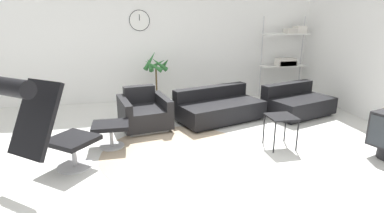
{
  "coord_description": "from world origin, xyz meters",
  "views": [
    {
      "loc": [
        -0.73,
        -3.9,
        1.82
      ],
      "look_at": [
        0.16,
        0.33,
        0.55
      ],
      "focal_mm": 28.0,
      "sensor_mm": 36.0,
      "label": 1
    }
  ],
  "objects_px": {
    "couch_second": "(297,103)",
    "shelf_unit": "(288,51)",
    "armchair_red": "(144,113)",
    "side_table": "(281,120)",
    "ottoman": "(111,129)",
    "potted_plant": "(157,80)",
    "lounge_chair": "(45,121)",
    "couch_low": "(219,108)"
  },
  "relations": [
    {
      "from": "couch_second",
      "to": "shelf_unit",
      "type": "height_order",
      "value": "shelf_unit"
    },
    {
      "from": "armchair_red",
      "to": "side_table",
      "type": "height_order",
      "value": "armchair_red"
    },
    {
      "from": "ottoman",
      "to": "armchair_red",
      "type": "xyz_separation_m",
      "value": [
        0.52,
        0.76,
        -0.02
      ]
    },
    {
      "from": "ottoman",
      "to": "armchair_red",
      "type": "bearing_deg",
      "value": 55.67
    },
    {
      "from": "couch_second",
      "to": "potted_plant",
      "type": "xyz_separation_m",
      "value": [
        -2.63,
        1.16,
        0.35
      ]
    },
    {
      "from": "lounge_chair",
      "to": "side_table",
      "type": "distance_m",
      "value": 3.09
    },
    {
      "from": "potted_plant",
      "to": "shelf_unit",
      "type": "xyz_separation_m",
      "value": [
        3.12,
        0.23,
        0.52
      ]
    },
    {
      "from": "couch_low",
      "to": "potted_plant",
      "type": "xyz_separation_m",
      "value": [
        -1.03,
        1.15,
        0.35
      ]
    },
    {
      "from": "ottoman",
      "to": "couch_low",
      "type": "distance_m",
      "value": 2.09
    },
    {
      "from": "ottoman",
      "to": "side_table",
      "type": "bearing_deg",
      "value": -11.84
    },
    {
      "from": "armchair_red",
      "to": "couch_second",
      "type": "xyz_separation_m",
      "value": [
        2.97,
        0.1,
        -0.03
      ]
    },
    {
      "from": "ottoman",
      "to": "side_table",
      "type": "relative_size",
      "value": 1.08
    },
    {
      "from": "couch_second",
      "to": "side_table",
      "type": "xyz_separation_m",
      "value": [
        -1.08,
        -1.37,
        0.19
      ]
    },
    {
      "from": "couch_second",
      "to": "potted_plant",
      "type": "height_order",
      "value": "potted_plant"
    },
    {
      "from": "couch_second",
      "to": "potted_plant",
      "type": "relative_size",
      "value": 1.21
    },
    {
      "from": "armchair_red",
      "to": "shelf_unit",
      "type": "relative_size",
      "value": 0.54
    },
    {
      "from": "armchair_red",
      "to": "ottoman",
      "type": "bearing_deg",
      "value": 45.13
    },
    {
      "from": "armchair_red",
      "to": "couch_second",
      "type": "height_order",
      "value": "armchair_red"
    },
    {
      "from": "potted_plant",
      "to": "couch_second",
      "type": "bearing_deg",
      "value": -23.74
    },
    {
      "from": "lounge_chair",
      "to": "side_table",
      "type": "bearing_deg",
      "value": 44.27
    },
    {
      "from": "armchair_red",
      "to": "side_table",
      "type": "bearing_deg",
      "value": 135.68
    },
    {
      "from": "shelf_unit",
      "to": "couch_low",
      "type": "bearing_deg",
      "value": -146.52
    },
    {
      "from": "ottoman",
      "to": "side_table",
      "type": "xyz_separation_m",
      "value": [
        2.42,
        -0.51,
        0.14
      ]
    },
    {
      "from": "armchair_red",
      "to": "shelf_unit",
      "type": "xyz_separation_m",
      "value": [
        3.47,
        1.48,
        0.84
      ]
    },
    {
      "from": "lounge_chair",
      "to": "side_table",
      "type": "xyz_separation_m",
      "value": [
        3.06,
        0.3,
        -0.3
      ]
    },
    {
      "from": "ottoman",
      "to": "couch_low",
      "type": "relative_size",
      "value": 0.3
    },
    {
      "from": "armchair_red",
      "to": "couch_low",
      "type": "distance_m",
      "value": 1.38
    },
    {
      "from": "couch_second",
      "to": "potted_plant",
      "type": "distance_m",
      "value": 2.89
    },
    {
      "from": "lounge_chair",
      "to": "couch_low",
      "type": "relative_size",
      "value": 0.73
    },
    {
      "from": "couch_low",
      "to": "shelf_unit",
      "type": "xyz_separation_m",
      "value": [
        2.09,
        1.38,
        0.86
      ]
    },
    {
      "from": "armchair_red",
      "to": "potted_plant",
      "type": "xyz_separation_m",
      "value": [
        0.35,
        1.26,
        0.32
      ]
    },
    {
      "from": "couch_second",
      "to": "shelf_unit",
      "type": "distance_m",
      "value": 1.7
    },
    {
      "from": "lounge_chair",
      "to": "couch_low",
      "type": "xyz_separation_m",
      "value": [
        2.54,
        1.67,
        -0.49
      ]
    },
    {
      "from": "couch_second",
      "to": "armchair_red",
      "type": "bearing_deg",
      "value": -16.19
    },
    {
      "from": "lounge_chair",
      "to": "shelf_unit",
      "type": "xyz_separation_m",
      "value": [
        4.63,
        3.05,
        0.37
      ]
    },
    {
      "from": "shelf_unit",
      "to": "couch_second",
      "type": "bearing_deg",
      "value": -109.57
    },
    {
      "from": "couch_second",
      "to": "side_table",
      "type": "bearing_deg",
      "value": 33.74
    },
    {
      "from": "shelf_unit",
      "to": "armchair_red",
      "type": "bearing_deg",
      "value": -156.82
    },
    {
      "from": "lounge_chair",
      "to": "couch_low",
      "type": "distance_m",
      "value": 3.08
    },
    {
      "from": "ottoman",
      "to": "potted_plant",
      "type": "bearing_deg",
      "value": 66.76
    },
    {
      "from": "armchair_red",
      "to": "side_table",
      "type": "distance_m",
      "value": 2.29
    },
    {
      "from": "couch_second",
      "to": "shelf_unit",
      "type": "bearing_deg",
      "value": -127.72
    }
  ]
}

